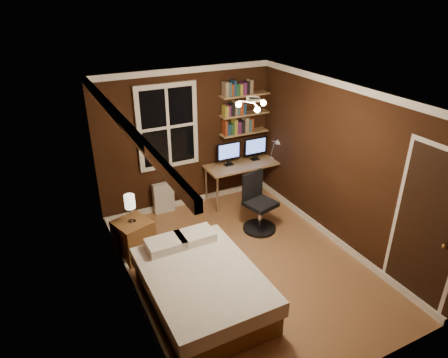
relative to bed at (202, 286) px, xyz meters
name	(u,v)px	position (x,y,z in m)	size (l,w,h in m)	color
floor	(244,264)	(0.87, 0.43, -0.27)	(4.20, 4.20, 0.00)	brown
wall_back	(187,140)	(0.87, 2.53, 0.98)	(3.20, 0.04, 2.50)	black
wall_left	(127,217)	(-0.73, 0.43, 0.98)	(0.04, 4.20, 2.50)	black
wall_right	(340,166)	(2.47, 0.43, 0.98)	(0.04, 4.20, 2.50)	black
ceiling	(249,95)	(0.87, 0.43, 2.23)	(3.20, 4.20, 0.02)	white
window	(168,127)	(0.52, 2.50, 1.28)	(1.06, 0.06, 1.46)	white
door	(425,231)	(2.46, -1.12, 0.76)	(0.03, 0.82, 2.05)	black
door_knob	(444,246)	(2.42, -1.42, 0.73)	(0.06, 0.06, 0.06)	#BF8D47
ceiling_fixture	(253,106)	(0.87, 0.33, 2.13)	(0.44, 0.44, 0.18)	beige
bookshelf_lower	(244,133)	(1.95, 2.41, 0.98)	(0.92, 0.22, 0.03)	#99774A
books_row_lower	(244,126)	(1.95, 2.41, 1.11)	(0.54, 0.16, 0.23)	#9C3D1C
bookshelf_middle	(244,114)	(1.95, 2.41, 1.33)	(0.92, 0.22, 0.03)	#99774A
books_row_middle	(245,107)	(1.95, 2.41, 1.46)	(0.42, 0.16, 0.23)	navy
bookshelf_upper	(245,95)	(1.95, 2.41, 1.68)	(0.92, 0.22, 0.03)	#99774A
books_row_upper	(245,87)	(1.95, 2.41, 1.81)	(0.54, 0.16, 0.23)	#224F28
bed	(202,286)	(0.00, 0.00, 0.00)	(1.33, 1.84, 0.62)	brown
nightstand	(134,239)	(-0.49, 1.37, 0.03)	(0.48, 0.48, 0.60)	brown
bedside_lamp	(130,209)	(-0.49, 1.37, 0.55)	(0.15, 0.15, 0.43)	#EFE5C7
radiator	(163,198)	(0.34, 2.43, 0.01)	(0.37, 0.13, 0.55)	beige
desk	(245,166)	(1.89, 2.23, 0.39)	(1.51, 0.57, 0.72)	#99774A
monitor_left	(229,154)	(1.58, 2.30, 0.67)	(0.46, 0.12, 0.43)	black
monitor_right	(255,149)	(2.14, 2.30, 0.67)	(0.46, 0.12, 0.43)	black
desk_lamp	(275,148)	(2.48, 2.14, 0.67)	(0.14, 0.32, 0.44)	silver
office_chair	(258,209)	(1.54, 1.18, 0.11)	(0.55, 0.55, 0.99)	black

